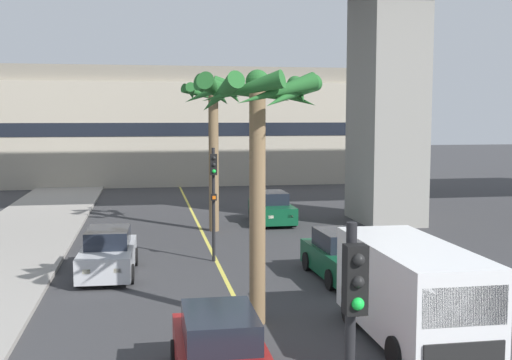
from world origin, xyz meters
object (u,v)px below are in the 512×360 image
at_px(traffic_light_median_near, 352,357).
at_px(palm_tree_near_median, 257,117).
at_px(car_queue_front, 108,254).
at_px(delivery_van, 411,290).
at_px(car_queue_second, 272,209).
at_px(car_queue_third, 221,356).
at_px(palm_tree_mid_median, 213,118).
at_px(car_queue_fourth, 342,257).
at_px(traffic_light_median_far, 214,189).

bearing_deg(traffic_light_median_near, palm_tree_near_median, 86.46).
relative_size(car_queue_front, delivery_van, 0.79).
height_order(car_queue_second, delivery_van, delivery_van).
xyz_separation_m(car_queue_front, palm_tree_near_median, (4.08, -5.86, 4.61)).
xyz_separation_m(car_queue_third, palm_tree_mid_median, (1.74, 17.48, 4.56)).
xyz_separation_m(car_queue_front, car_queue_fourth, (7.64, -1.77, 0.00)).
height_order(car_queue_fourth, palm_tree_near_median, palm_tree_near_median).
bearing_deg(traffic_light_median_near, car_queue_second, 80.73).
bearing_deg(palm_tree_mid_median, car_queue_second, 28.96).
height_order(car_queue_third, delivery_van, delivery_van).
bearing_deg(car_queue_third, traffic_light_median_far, 84.53).
relative_size(car_queue_second, palm_tree_mid_median, 0.59).
bearing_deg(car_queue_front, car_queue_fourth, -13.01).
bearing_deg(traffic_light_median_far, car_queue_front, -160.20).
xyz_separation_m(car_queue_fourth, traffic_light_median_near, (-4.14, -13.42, 1.99)).
bearing_deg(traffic_light_median_near, palm_tree_mid_median, 87.73).
distance_m(car_queue_third, traffic_light_median_near, 5.81).
relative_size(delivery_van, palm_tree_mid_median, 0.76).
bearing_deg(delivery_van, car_queue_front, 132.99).
xyz_separation_m(car_queue_second, car_queue_third, (-4.85, -19.20, 0.00)).
height_order(car_queue_fourth, delivery_van, delivery_van).
distance_m(car_queue_fourth, delivery_van, 6.18).
bearing_deg(palm_tree_mid_median, car_queue_fourth, -71.12).
xyz_separation_m(car_queue_second, palm_tree_near_median, (-3.44, -15.27, 4.61)).
bearing_deg(palm_tree_near_median, car_queue_fourth, 48.94).
xyz_separation_m(car_queue_front, delivery_van, (7.38, -7.92, 0.57)).
height_order(car_queue_front, palm_tree_mid_median, palm_tree_mid_median).
xyz_separation_m(delivery_van, palm_tree_mid_median, (-2.97, 15.61, 3.99)).
bearing_deg(palm_tree_near_median, car_queue_second, 77.31).
distance_m(car_queue_second, car_queue_third, 19.80).
relative_size(delivery_van, traffic_light_median_far, 1.25).
xyz_separation_m(car_queue_third, traffic_light_median_far, (1.06, 11.13, 1.99)).
relative_size(car_queue_third, traffic_light_median_far, 0.98).
bearing_deg(car_queue_fourth, car_queue_second, 90.65).
height_order(delivery_van, palm_tree_mid_median, palm_tree_mid_median).
distance_m(delivery_van, traffic_light_median_far, 10.05).
height_order(traffic_light_median_near, palm_tree_near_median, palm_tree_near_median).
relative_size(car_queue_third, palm_tree_mid_median, 0.59).
xyz_separation_m(delivery_van, traffic_light_median_far, (-3.65, 9.26, 1.43)).
xyz_separation_m(car_queue_second, traffic_light_median_far, (-3.78, -8.07, 1.99)).
distance_m(car_queue_front, delivery_van, 10.84).
height_order(traffic_light_median_far, palm_tree_mid_median, palm_tree_mid_median).
relative_size(delivery_van, traffic_light_median_near, 1.25).
height_order(car_queue_third, traffic_light_median_near, traffic_light_median_near).
height_order(car_queue_third, palm_tree_mid_median, palm_tree_mid_median).
distance_m(car_queue_second, traffic_light_median_near, 25.00).
height_order(car_queue_fourth, traffic_light_median_near, traffic_light_median_near).
xyz_separation_m(traffic_light_median_near, palm_tree_near_median, (0.58, 9.33, 2.62)).
height_order(car_queue_front, palm_tree_near_median, palm_tree_near_median).
height_order(delivery_van, palm_tree_near_median, palm_tree_near_median).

